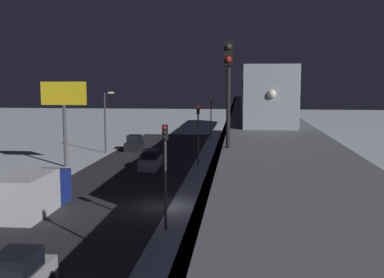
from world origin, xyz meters
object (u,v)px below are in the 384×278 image
rail_signal (229,76)px  commercial_billboard (64,102)px  traffic_light_near (165,162)px  traffic_light_far (211,113)px  subway_train (253,87)px  sedan_silver_2 (151,161)px  sedan_black (134,144)px  traffic_light_mid (198,126)px  box_truck (35,193)px

rail_signal → commercial_billboard: bearing=-59.5°
traffic_light_near → traffic_light_far: (0.00, -44.59, 0.00)m
traffic_light_far → commercial_billboard: (13.83, 24.25, 2.63)m
subway_train → traffic_light_far: size_ratio=11.57×
sedan_silver_2 → commercial_billboard: size_ratio=0.54×
traffic_light_near → traffic_light_far: same height
subway_train → commercial_billboard: bearing=34.4°
commercial_billboard → traffic_light_near: bearing=124.2°
subway_train → sedan_silver_2: subway_train is taller
traffic_light_far → commercial_billboard: 28.04m
sedan_black → traffic_light_mid: 14.56m
subway_train → box_truck: bearing=63.4°
sedan_black → traffic_light_far: bearing=-128.7°
sedan_silver_2 → traffic_light_far: traffic_light_far is taller
sedan_black → rail_signal: bearing=107.2°
traffic_light_mid → commercial_billboard: size_ratio=0.72×
subway_train → box_truck: 35.28m
sedan_silver_2 → traffic_light_near: 20.95m
rail_signal → sedan_black: rail_signal is taller
rail_signal → sedan_silver_2: bearing=-73.9°
box_truck → commercial_billboard: bearing=-76.0°
rail_signal → traffic_light_near: (3.97, -9.86, -4.98)m
sedan_silver_2 → box_truck: bearing=-105.7°
sedan_black → box_truck: bearing=89.6°
sedan_silver_2 → commercial_billboard: 10.94m
sedan_black → commercial_billboard: commercial_billboard is taller
box_truck → traffic_light_near: bearing=162.4°
traffic_light_far → subway_train: bearing=119.4°
subway_train → traffic_light_mid: 13.71m
subway_train → rail_signal: (2.04, 43.81, 0.95)m
traffic_light_near → commercial_billboard: size_ratio=0.72×
rail_signal → traffic_light_mid: rail_signal is taller
box_truck → traffic_light_far: (-9.50, -41.58, 2.85)m
subway_train → traffic_light_near: size_ratio=11.57×
box_truck → traffic_light_mid: size_ratio=1.16×
traffic_light_mid → traffic_light_far: same height
traffic_light_near → traffic_light_mid: 22.30m
rail_signal → box_truck: bearing=-43.7°
sedan_black → traffic_light_near: (-9.30, 32.97, 3.40)m
subway_train → sedan_silver_2: bearing=52.2°
box_truck → traffic_light_mid: 21.69m
sedan_black → commercial_billboard: 14.71m
traffic_light_mid → traffic_light_far: bearing=-90.0°
sedan_black → box_truck: box_truck is taller
traffic_light_mid → commercial_billboard: bearing=8.1°
subway_train → rail_signal: size_ratio=18.52×
sedan_black → traffic_light_near: traffic_light_near is taller
traffic_light_mid → sedan_black: bearing=-48.9°
rail_signal → traffic_light_far: bearing=-85.8°
box_truck → traffic_light_far: bearing=-102.9°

